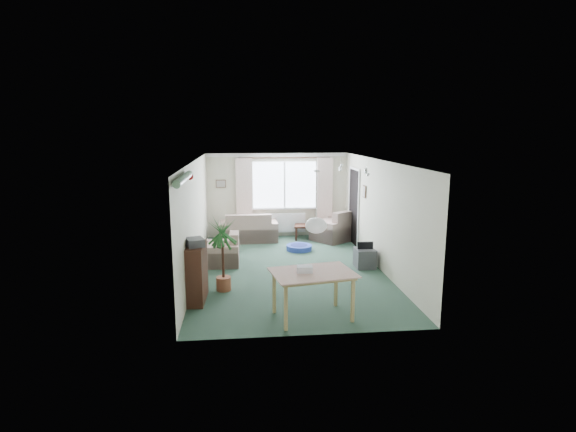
{
  "coord_description": "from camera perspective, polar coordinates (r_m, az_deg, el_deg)",
  "views": [
    {
      "loc": [
        -1.01,
        -9.47,
        3.02
      ],
      "look_at": [
        0.0,
        0.3,
        1.15
      ],
      "focal_mm": 28.0,
      "sensor_mm": 36.0,
      "label": 1
    }
  ],
  "objects": [
    {
      "name": "coffee_table",
      "position": [
        12.69,
        2.9,
        -2.05
      ],
      "size": [
        0.98,
        0.64,
        0.41
      ],
      "primitive_type": "cube",
      "rotation": [
        0.0,
        0.0,
        -0.16
      ],
      "color": "black",
      "rests_on": "ground"
    },
    {
      "name": "armchair_left",
      "position": [
        10.39,
        -8.43,
        -4.13
      ],
      "size": [
        0.79,
        0.83,
        0.74
      ],
      "primitive_type": "cube",
      "rotation": [
        0.0,
        0.0,
        -1.58
      ],
      "color": "beige",
      "rests_on": "ground"
    },
    {
      "name": "tinsel_garland",
      "position": [
        7.27,
        -13.12,
        4.64
      ],
      "size": [
        1.6,
        1.6,
        0.12
      ],
      "primitive_type": "cylinder",
      "color": "#196626"
    },
    {
      "name": "wall_picture_back",
      "position": [
        12.8,
        -8.52,
        4.07
      ],
      "size": [
        0.28,
        0.03,
        0.22
      ],
      "primitive_type": "cube",
      "color": "brown"
    },
    {
      "name": "pendant_lamp",
      "position": [
        7.43,
        3.59,
        -1.21
      ],
      "size": [
        0.36,
        0.36,
        0.36
      ],
      "primitive_type": "sphere",
      "color": "white"
    },
    {
      "name": "gift_box",
      "position": [
        7.3,
        2.13,
        -6.81
      ],
      "size": [
        0.27,
        0.2,
        0.12
      ],
      "primitive_type": "cube",
      "rotation": [
        0.0,
        0.0,
        -0.1
      ],
      "color": "silver",
      "rests_on": "dining_table"
    },
    {
      "name": "doorway",
      "position": [
        12.22,
        8.38,
        1.15
      ],
      "size": [
        0.03,
        0.95,
        2.0
      ],
      "primitive_type": "cube",
      "color": "black"
    },
    {
      "name": "photo_frame",
      "position": [
        12.68,
        2.76,
        -0.74
      ],
      "size": [
        0.12,
        0.06,
        0.16
      ],
      "primitive_type": "cube",
      "rotation": [
        0.0,
        0.0,
        0.37
      ],
      "color": "brown",
      "rests_on": "coffee_table"
    },
    {
      "name": "window",
      "position": [
        12.85,
        -0.45,
        3.99
      ],
      "size": [
        1.8,
        0.03,
        1.3
      ],
      "primitive_type": "cube",
      "color": "white"
    },
    {
      "name": "dining_table",
      "position": [
        7.45,
        3.13,
        -10.03
      ],
      "size": [
        1.34,
        1.01,
        0.76
      ],
      "primitive_type": "cube",
      "rotation": [
        0.0,
        0.0,
        0.18
      ],
      "color": "tan",
      "rests_on": "ground"
    },
    {
      "name": "wall_picture_right",
      "position": [
        11.18,
        9.68,
        3.07
      ],
      "size": [
        0.03,
        0.24,
        0.3
      ],
      "primitive_type": "cube",
      "color": "brown"
    },
    {
      "name": "curtain_left",
      "position": [
        12.72,
        -5.58,
        2.83
      ],
      "size": [
        0.45,
        0.08,
        2.0
      ],
      "primitive_type": "cube",
      "color": "beige"
    },
    {
      "name": "pet_bed",
      "position": [
        11.56,
        1.42,
        -4.03
      ],
      "size": [
        0.85,
        0.85,
        0.13
      ],
      "primitive_type": "cylinder",
      "rotation": [
        0.0,
        0.0,
        -0.38
      ],
      "color": "#22559C",
      "rests_on": "ground"
    },
    {
      "name": "sofa",
      "position": [
        12.5,
        -5.06,
        -1.36
      ],
      "size": [
        1.61,
        0.88,
        0.8
      ],
      "primitive_type": "cube",
      "rotation": [
        0.0,
        0.0,
        3.16
      ],
      "color": "beige",
      "rests_on": "ground"
    },
    {
      "name": "radiator",
      "position": [
        12.99,
        -0.43,
        -0.86
      ],
      "size": [
        1.2,
        0.1,
        0.55
      ],
      "primitive_type": "cube",
      "color": "white"
    },
    {
      "name": "bauble_cluster_b",
      "position": [
        9.57,
        10.0,
        5.82
      ],
      "size": [
        0.2,
        0.2,
        0.2
      ],
      "primitive_type": "sphere",
      "color": "silver"
    },
    {
      "name": "tv_cube",
      "position": [
        10.24,
        9.72,
        -5.29
      ],
      "size": [
        0.43,
        0.47,
        0.43
      ],
      "primitive_type": "cube",
      "rotation": [
        0.0,
        0.0,
        0.01
      ],
      "color": "#3D3F43",
      "rests_on": "ground"
    },
    {
      "name": "hifi_box",
      "position": [
        8.0,
        -11.73,
        -3.29
      ],
      "size": [
        0.38,
        0.42,
        0.14
      ],
      "primitive_type": "cube",
      "rotation": [
        0.0,
        0.0,
        0.33
      ],
      "color": "#3B3C41",
      "rests_on": "bookshelf"
    },
    {
      "name": "bauble_cluster_a",
      "position": [
        10.65,
        6.68,
        6.4
      ],
      "size": [
        0.2,
        0.2,
        0.2
      ],
      "primitive_type": "sphere",
      "color": "silver"
    },
    {
      "name": "armchair_corner",
      "position": [
        12.55,
        5.65,
        -1.19
      ],
      "size": [
        1.3,
        1.29,
        0.85
      ],
      "primitive_type": "cube",
      "rotation": [
        0.0,
        0.0,
        3.77
      ],
      "color": "#C0B591",
      "rests_on": "ground"
    },
    {
      "name": "bookshelf",
      "position": [
        8.26,
        -11.48,
        -7.08
      ],
      "size": [
        0.32,
        0.86,
        1.04
      ],
      "primitive_type": "cube",
      "rotation": [
        0.0,
        0.0,
        -0.04
      ],
      "color": "black",
      "rests_on": "ground"
    },
    {
      "name": "ground",
      "position": [
        9.99,
        0.18,
        -6.81
      ],
      "size": [
        6.5,
        6.5,
        0.0
      ],
      "primitive_type": "plane",
      "color": "#294436"
    },
    {
      "name": "curtain_rod",
      "position": [
        12.7,
        -0.42,
        7.4
      ],
      "size": [
        2.6,
        0.03,
        0.03
      ],
      "primitive_type": "cube",
      "color": "black"
    },
    {
      "name": "curtain_right",
      "position": [
        12.94,
        4.67,
        2.98
      ],
      "size": [
        0.45,
        0.08,
        2.0
      ],
      "primitive_type": "cube",
      "color": "beige"
    },
    {
      "name": "houseplant",
      "position": [
        8.63,
        -8.27,
        -4.87
      ],
      "size": [
        0.66,
        0.66,
        1.42
      ],
      "primitive_type": "cylinder",
      "rotation": [
        0.0,
        0.0,
        0.08
      ],
      "color": "#2B6422",
      "rests_on": "ground"
    }
  ]
}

